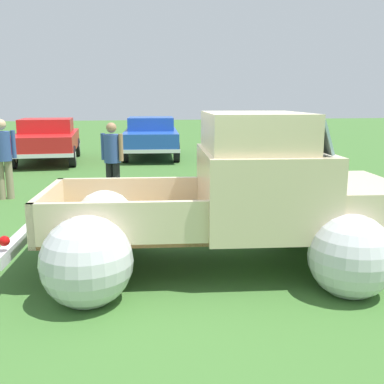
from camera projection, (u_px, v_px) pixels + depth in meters
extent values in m
plane|color=#3D6B2D|center=(208.00, 266.00, 5.65)|extent=(80.00, 80.00, 0.00)
cylinder|color=black|center=(300.00, 217.00, 6.52)|extent=(0.78, 0.31, 0.76)
cylinder|color=silver|center=(300.00, 217.00, 6.52)|extent=(0.37, 0.27, 0.34)
cylinder|color=black|center=(350.00, 259.00, 4.82)|extent=(0.78, 0.31, 0.76)
cylinder|color=silver|center=(350.00, 259.00, 4.82)|extent=(0.37, 0.27, 0.34)
cylinder|color=black|center=(107.00, 221.00, 6.33)|extent=(0.78, 0.31, 0.76)
cylinder|color=silver|center=(107.00, 221.00, 6.33)|extent=(0.37, 0.27, 0.34)
cylinder|color=black|center=(88.00, 266.00, 4.63)|extent=(0.78, 0.31, 0.76)
cylinder|color=silver|center=(88.00, 266.00, 4.63)|extent=(0.37, 0.27, 0.34)
sphere|color=silver|center=(107.00, 216.00, 6.37)|extent=(1.07, 1.07, 0.96)
sphere|color=silver|center=(87.00, 262.00, 4.57)|extent=(1.07, 1.07, 0.96)
cube|color=olive|center=(131.00, 227.00, 5.48)|extent=(2.22, 1.77, 0.04)
cube|color=beige|center=(134.00, 196.00, 6.14)|extent=(2.04, 0.32, 0.50)
cube|color=beige|center=(126.00, 225.00, 4.72)|extent=(2.04, 0.32, 0.50)
cube|color=beige|center=(211.00, 207.00, 5.50)|extent=(0.26, 1.54, 0.50)
cube|color=beige|center=(48.00, 210.00, 5.36)|extent=(0.26, 1.54, 0.50)
cube|color=beige|center=(261.00, 188.00, 5.49)|extent=(1.64, 1.86, 0.95)
cube|color=beige|center=(254.00, 131.00, 5.34)|extent=(1.33, 1.67, 0.45)
cube|color=#8CADB7|center=(307.00, 133.00, 5.39)|extent=(0.32, 1.47, 0.38)
cube|color=beige|center=(343.00, 203.00, 5.61)|extent=(1.43, 1.76, 0.55)
sphere|color=silver|center=(300.00, 214.00, 6.54)|extent=(1.02, 1.02, 0.92)
sphere|color=silver|center=(351.00, 256.00, 4.79)|extent=(1.02, 1.02, 0.92)
cube|color=silver|center=(24.00, 235.00, 5.40)|extent=(0.36, 1.98, 0.14)
cube|color=silver|center=(382.00, 228.00, 5.71)|extent=(0.36, 1.98, 0.14)
sphere|color=red|center=(43.00, 205.00, 6.14)|extent=(0.12, 0.12, 0.11)
sphere|color=red|center=(4.00, 241.00, 4.60)|extent=(0.12, 0.12, 0.11)
cylinder|color=black|center=(72.00, 156.00, 13.83)|extent=(0.20, 0.66, 0.66)
cylinder|color=silver|center=(72.00, 156.00, 13.83)|extent=(0.21, 0.30, 0.30)
cylinder|color=black|center=(13.00, 158.00, 13.49)|extent=(0.20, 0.66, 0.66)
cylinder|color=silver|center=(13.00, 158.00, 13.49)|extent=(0.21, 0.30, 0.30)
cylinder|color=black|center=(77.00, 147.00, 16.39)|extent=(0.20, 0.66, 0.66)
cylinder|color=silver|center=(77.00, 147.00, 16.39)|extent=(0.21, 0.30, 0.30)
cylinder|color=black|center=(27.00, 148.00, 16.05)|extent=(0.20, 0.66, 0.66)
cylinder|color=silver|center=(27.00, 148.00, 16.05)|extent=(0.21, 0.30, 0.30)
cube|color=red|center=(47.00, 141.00, 14.86)|extent=(1.91, 4.17, 0.55)
cube|color=red|center=(47.00, 125.00, 14.92)|extent=(1.65, 1.76, 0.45)
cube|color=silver|center=(54.00, 143.00, 16.88)|extent=(1.94, 0.11, 0.12)
cube|color=silver|center=(39.00, 156.00, 12.96)|extent=(1.94, 0.11, 0.12)
cylinder|color=black|center=(177.00, 152.00, 14.90)|extent=(0.27, 0.68, 0.66)
cylinder|color=silver|center=(177.00, 152.00, 14.90)|extent=(0.24, 0.32, 0.30)
cylinder|color=black|center=(125.00, 153.00, 14.77)|extent=(0.27, 0.68, 0.66)
cylinder|color=silver|center=(125.00, 153.00, 14.77)|extent=(0.24, 0.32, 0.30)
cylinder|color=black|center=(174.00, 144.00, 17.48)|extent=(0.27, 0.68, 0.66)
cylinder|color=silver|center=(174.00, 144.00, 17.48)|extent=(0.24, 0.32, 0.30)
cylinder|color=black|center=(130.00, 145.00, 17.35)|extent=(0.27, 0.68, 0.66)
cylinder|color=silver|center=(130.00, 145.00, 17.35)|extent=(0.24, 0.32, 0.30)
cube|color=blue|center=(151.00, 138.00, 16.05)|extent=(2.28, 4.31, 0.55)
cube|color=blue|center=(151.00, 124.00, 16.11)|extent=(1.77, 1.90, 0.45)
cube|color=silver|center=(152.00, 140.00, 18.08)|extent=(1.89, 0.31, 0.12)
cube|color=silver|center=(151.00, 151.00, 14.13)|extent=(1.89, 0.31, 0.12)
cylinder|color=black|center=(296.00, 151.00, 15.24)|extent=(0.26, 0.68, 0.66)
cylinder|color=silver|center=(296.00, 151.00, 15.24)|extent=(0.24, 0.31, 0.30)
cylinder|color=black|center=(250.00, 152.00, 15.09)|extent=(0.26, 0.68, 0.66)
cylinder|color=silver|center=(250.00, 152.00, 15.09)|extent=(0.24, 0.31, 0.30)
cylinder|color=black|center=(272.00, 143.00, 18.10)|extent=(0.26, 0.68, 0.66)
cylinder|color=silver|center=(272.00, 143.00, 18.10)|extent=(0.24, 0.31, 0.30)
cylinder|color=black|center=(233.00, 143.00, 17.94)|extent=(0.26, 0.68, 0.66)
cylinder|color=silver|center=(233.00, 143.00, 17.94)|extent=(0.24, 0.31, 0.30)
cube|color=silver|center=(262.00, 137.00, 16.52)|extent=(2.13, 4.72, 0.55)
cube|color=#8CADB7|center=(261.00, 123.00, 16.59)|extent=(1.66, 2.05, 0.45)
cube|color=silver|center=(249.00, 138.00, 18.76)|extent=(1.79, 0.26, 0.12)
cube|color=silver|center=(280.00, 150.00, 14.38)|extent=(1.79, 0.26, 0.12)
cylinder|color=black|center=(117.00, 181.00, 9.33)|extent=(0.21, 0.21, 0.78)
cylinder|color=black|center=(110.00, 181.00, 9.40)|extent=(0.21, 0.21, 0.78)
cylinder|color=#334C8C|center=(112.00, 148.00, 9.22)|extent=(0.47, 0.47, 0.58)
cylinder|color=#A87A56|center=(121.00, 148.00, 9.13)|extent=(0.13, 0.13, 0.56)
cylinder|color=#334C8C|center=(103.00, 147.00, 9.30)|extent=(0.13, 0.13, 0.56)
sphere|color=#A87A56|center=(111.00, 128.00, 9.13)|extent=(0.29, 0.29, 0.21)
cylinder|color=gray|center=(10.00, 180.00, 9.39)|extent=(0.18, 0.18, 0.81)
cylinder|color=gray|center=(1.00, 180.00, 9.33)|extent=(0.18, 0.18, 0.81)
cylinder|color=#334C8C|center=(2.00, 146.00, 9.21)|extent=(0.40, 0.40, 0.61)
cylinder|color=#334C8C|center=(14.00, 144.00, 9.29)|extent=(0.11, 0.11, 0.58)
sphere|color=#DBAD84|center=(0.00, 124.00, 9.12)|extent=(0.26, 0.26, 0.22)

